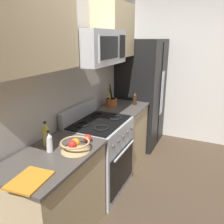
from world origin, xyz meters
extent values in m
plane|color=#473828|center=(0.00, 0.00, 0.00)|extent=(16.00, 16.00, 0.00)
cube|color=beige|center=(0.00, 1.01, 1.30)|extent=(8.00, 0.10, 2.60)
cube|color=tan|center=(-0.87, 0.64, 0.44)|extent=(0.92, 0.56, 0.88)
cube|color=#4C4742|center=(-0.87, 0.64, 0.90)|extent=(0.96, 0.60, 0.03)
cube|color=#B2B5BA|center=(0.00, 0.64, 0.46)|extent=(0.76, 0.60, 0.91)
cube|color=black|center=(0.00, 0.33, 0.36)|extent=(0.67, 0.01, 0.51)
cylinder|color=#B2B5BA|center=(0.00, 0.31, 0.62)|extent=(0.57, 0.02, 0.02)
cube|color=black|center=(0.00, 0.64, 0.92)|extent=(0.73, 0.54, 0.02)
cube|color=#B2B5BA|center=(0.00, 0.91, 1.00)|extent=(0.76, 0.06, 0.18)
torus|color=black|center=(-0.18, 0.51, 0.93)|extent=(0.17, 0.17, 0.02)
torus|color=black|center=(0.18, 0.51, 0.93)|extent=(0.17, 0.17, 0.02)
torus|color=black|center=(-0.18, 0.77, 0.93)|extent=(0.17, 0.17, 0.02)
torus|color=black|center=(0.18, 0.77, 0.93)|extent=(0.17, 0.17, 0.02)
cylinder|color=#4C4C51|center=(-0.27, 0.33, 0.79)|extent=(0.04, 0.02, 0.04)
cylinder|color=#4C4C51|center=(-0.14, 0.33, 0.79)|extent=(0.04, 0.02, 0.04)
cylinder|color=#4C4C51|center=(0.00, 0.33, 0.79)|extent=(0.04, 0.02, 0.04)
cylinder|color=#4C4C51|center=(0.14, 0.33, 0.79)|extent=(0.04, 0.02, 0.04)
cylinder|color=#4C4C51|center=(0.27, 0.33, 0.79)|extent=(0.04, 0.02, 0.04)
cube|color=tan|center=(0.75, 0.64, 0.44)|extent=(0.68, 0.56, 0.88)
cube|color=#4C4742|center=(0.75, 0.64, 0.90)|extent=(0.72, 0.60, 0.03)
cube|color=black|center=(1.57, 0.62, 0.93)|extent=(0.88, 0.67, 1.85)
cube|color=black|center=(1.57, 0.28, 0.93)|extent=(0.01, 0.01, 1.76)
cylinder|color=#B2B5BA|center=(1.52, 0.26, 0.97)|extent=(0.02, 0.02, 0.74)
cylinder|color=#B2B5BA|center=(1.62, 0.26, 0.97)|extent=(0.02, 0.02, 0.74)
cube|color=beige|center=(2.10, 0.00, 1.30)|extent=(0.10, 8.00, 2.60)
cube|color=#B2B5BA|center=(0.00, 0.67, 1.78)|extent=(0.76, 0.40, 0.36)
cube|color=black|center=(-0.07, 0.47, 1.78)|extent=(0.42, 0.01, 0.22)
cube|color=black|center=(0.27, 0.47, 1.78)|extent=(0.15, 0.01, 0.25)
cylinder|color=#B2B5BA|center=(-0.34, 0.44, 1.78)|extent=(0.02, 0.02, 0.25)
cube|color=tan|center=(-0.88, 0.79, 1.97)|extent=(0.95, 0.34, 0.70)
cube|color=tan|center=(0.75, 0.79, 1.97)|extent=(0.71, 0.34, 0.70)
cylinder|color=#D1662D|center=(0.70, 0.81, 0.97)|extent=(0.16, 0.16, 0.11)
cylinder|color=black|center=(0.70, 0.81, 0.97)|extent=(0.13, 0.13, 0.09)
cylinder|color=yellow|center=(0.66, 0.82, 1.06)|extent=(0.04, 0.08, 0.26)
cylinder|color=blue|center=(0.69, 0.80, 1.05)|extent=(0.05, 0.06, 0.23)
cylinder|color=black|center=(0.69, 0.81, 1.05)|extent=(0.03, 0.08, 0.23)
cylinder|color=green|center=(0.70, 0.80, 1.06)|extent=(0.07, 0.03, 0.25)
cylinder|color=yellow|center=(0.70, 0.83, 1.07)|extent=(0.05, 0.02, 0.27)
cylinder|color=black|center=(0.68, 0.80, 1.09)|extent=(0.04, 0.06, 0.31)
cone|color=tan|center=(-0.71, 0.50, 0.95)|extent=(0.26, 0.26, 0.08)
torus|color=tan|center=(-0.71, 0.50, 0.99)|extent=(0.26, 0.26, 0.02)
sphere|color=red|center=(-0.75, 0.51, 0.98)|extent=(0.08, 0.08, 0.08)
sphere|color=orange|center=(-0.70, 0.50, 0.98)|extent=(0.08, 0.08, 0.08)
sphere|color=red|center=(-0.51, 0.49, 0.95)|extent=(0.08, 0.08, 0.08)
cube|color=orange|center=(-1.23, 0.54, 0.92)|extent=(0.31, 0.26, 0.02)
cylinder|color=gold|center=(-0.74, 0.80, 1.00)|extent=(0.06, 0.06, 0.17)
cone|color=gold|center=(-0.74, 0.80, 1.11)|extent=(0.06, 0.06, 0.05)
cylinder|color=black|center=(-0.74, 0.80, 1.14)|extent=(0.03, 0.03, 0.01)
cylinder|color=silver|center=(-0.82, 0.70, 0.98)|extent=(0.06, 0.06, 0.14)
cone|color=silver|center=(-0.82, 0.70, 1.07)|extent=(0.05, 0.05, 0.04)
cylinder|color=black|center=(-0.82, 0.70, 1.10)|extent=(0.02, 0.02, 0.01)
cylinder|color=#382314|center=(0.89, 0.51, 0.99)|extent=(0.06, 0.06, 0.15)
cone|color=#382314|center=(0.89, 0.51, 1.08)|extent=(0.05, 0.05, 0.04)
cylinder|color=black|center=(0.89, 0.51, 1.11)|extent=(0.02, 0.02, 0.01)
camera|label=1|loc=(-2.23, -0.57, 1.88)|focal=36.54mm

